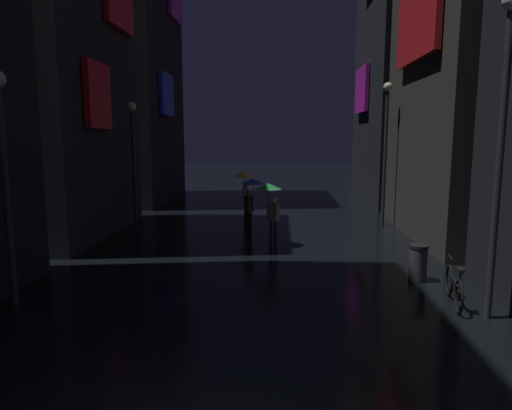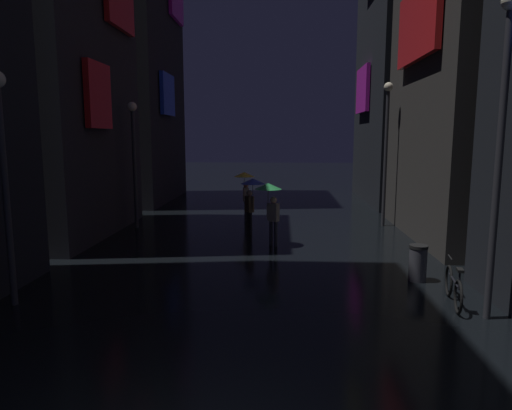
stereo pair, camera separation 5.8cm
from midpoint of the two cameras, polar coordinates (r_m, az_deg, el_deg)
The scene contains 10 objects.
building_left_mid at distance 19.06m, azimuth -24.76°, elevation 22.12°, with size 4.25×7.20×16.69m.
pedestrian_midstreet_centre_green at distance 15.12m, azimuth 1.63°, elevation 1.05°, with size 0.90×0.90×2.12m.
pedestrian_foreground_left_yellow at distance 19.73m, azimuth -1.55°, elevation 2.82°, with size 0.90×0.90×2.12m.
pedestrian_foreground_right_blue at distance 16.83m, azimuth -0.67°, elevation 1.82°, with size 0.90×0.90×2.12m.
bicycle_parked_at_storefront at distance 11.01m, azimuth 23.38°, elevation -9.39°, with size 0.37×1.80×0.96m.
streetlamp_right_near at distance 9.98m, azimuth 28.28°, elevation 8.80°, with size 0.36×0.36×6.29m.
streetlamp_right_far at distance 19.19m, azimuth 15.84°, elevation 8.06°, with size 0.36×0.36×5.76m.
streetlamp_left_far at distance 18.68m, azimuth -15.17°, elevation 6.76°, with size 0.36×0.36×4.97m.
streetlamp_left_near at distance 10.92m, azimuth -29.17°, elevation 4.92°, with size 0.36×0.36×4.98m.
trash_bin at distance 12.38m, azimuth 19.48°, elevation -6.82°, with size 0.46×0.46×0.93m.
Camera 1 is at (0.77, -3.91, 3.65)m, focal length 32.00 mm.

